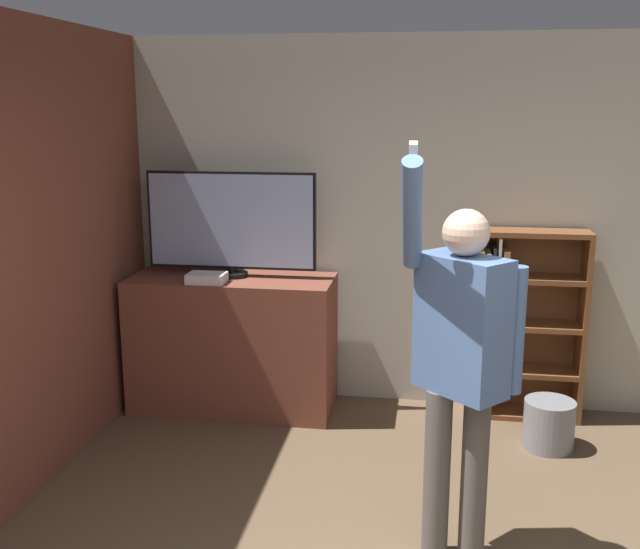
# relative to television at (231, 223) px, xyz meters

# --- Properties ---
(wall_back) EXTENTS (6.58, 0.09, 2.70)m
(wall_back) POSITION_rel_television_xyz_m (1.51, 0.33, -0.04)
(wall_back) COLOR #B2AD9E
(wall_back) RESTS_ON ground_plane
(wall_side_brick) EXTENTS (0.06, 4.72, 2.70)m
(wall_side_brick) POSITION_rel_television_xyz_m (-0.82, -1.25, -0.04)
(wall_side_brick) COLOR brown
(wall_side_brick) RESTS_ON ground_plane
(tv_ledge) EXTENTS (1.47, 0.59, 0.99)m
(tv_ledge) POSITION_rel_television_xyz_m (0.00, -0.04, -0.89)
(tv_ledge) COLOR brown
(tv_ledge) RESTS_ON ground_plane
(television) EXTENTS (1.22, 0.22, 0.76)m
(television) POSITION_rel_television_xyz_m (0.00, 0.00, 0.00)
(television) COLOR black
(television) RESTS_ON tv_ledge
(game_console) EXTENTS (0.26, 0.18, 0.07)m
(game_console) POSITION_rel_television_xyz_m (-0.13, -0.22, -0.36)
(game_console) COLOR white
(game_console) RESTS_ON tv_ledge
(bookshelf) EXTENTS (0.78, 0.28, 1.36)m
(bookshelf) POSITION_rel_television_xyz_m (2.04, 0.15, -0.71)
(bookshelf) COLOR brown
(bookshelf) RESTS_ON ground_plane
(person) EXTENTS (0.57, 0.56, 2.06)m
(person) POSITION_rel_television_xyz_m (1.58, -1.72, -0.32)
(person) COLOR #56514C
(person) RESTS_ON ground_plane
(waste_bin) EXTENTS (0.33, 0.33, 0.32)m
(waste_bin) POSITION_rel_television_xyz_m (2.22, -0.38, -1.23)
(waste_bin) COLOR gray
(waste_bin) RESTS_ON ground_plane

